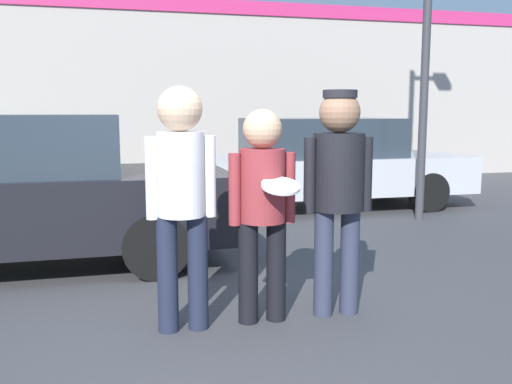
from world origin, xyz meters
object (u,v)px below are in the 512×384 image
object	(u,v)px
person_middle_with_frisbee	(263,199)
parked_car_near	(12,193)
person_left	(181,187)
parked_car_far	(324,164)
shrub	(19,163)
person_right	(338,180)

from	to	relation	value
person_middle_with_frisbee	parked_car_near	distance (m)	2.95
person_left	parked_car_near	distance (m)	2.59
parked_car_far	shrub	size ratio (longest dim) A/B	4.01
person_right	parked_car_near	xyz separation A→B (m)	(-2.65, 2.11, -0.29)
parked_car_far	parked_car_near	bearing A→B (deg)	-149.31
person_left	parked_car_far	distance (m)	5.63
parked_car_near	shrub	size ratio (longest dim) A/B	3.69
person_middle_with_frisbee	parked_car_far	size ratio (longest dim) A/B	0.34
person_left	parked_car_near	world-z (taller)	person_left
person_right	shrub	xyz separation A→B (m)	(-3.36, 7.95, -0.49)
person_left	shrub	distance (m)	8.26
parked_car_far	shrub	bearing A→B (deg)	148.02
person_left	parked_car_near	size ratio (longest dim) A/B	0.41
person_left	person_right	bearing A→B (deg)	0.86
person_left	person_right	xyz separation A→B (m)	(1.21, 0.02, 0.01)
person_middle_with_frisbee	parked_car_far	world-z (taller)	person_middle_with_frisbee
person_right	parked_car_far	size ratio (longest dim) A/B	0.37
person_middle_with_frisbee	parked_car_far	xyz separation A→B (m)	(2.38, 4.74, -0.21)
person_left	parked_car_near	bearing A→B (deg)	123.95
parked_car_near	parked_car_far	bearing A→B (deg)	30.69
parked_car_near	parked_car_far	world-z (taller)	parked_car_near
person_middle_with_frisbee	parked_car_near	bearing A→B (deg)	133.99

